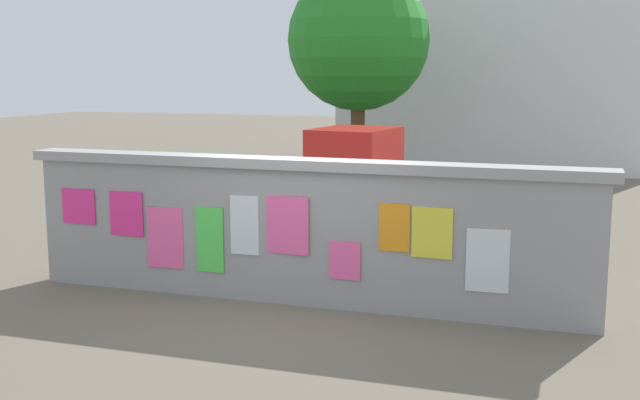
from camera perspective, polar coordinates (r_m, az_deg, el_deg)
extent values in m
plane|color=#6B6051|center=(17.23, 7.53, -0.05)|extent=(60.00, 60.00, 0.00)
cube|color=gray|center=(9.47, -1.53, -2.65)|extent=(7.02, 0.30, 1.64)
cube|color=#979797|center=(9.33, -1.55, 2.65)|extent=(7.22, 0.42, 0.12)
cube|color=#F42D8C|center=(10.67, -17.11, -0.44)|extent=(0.50, 0.03, 0.46)
cube|color=#F42D8C|center=(10.29, -13.88, -0.97)|extent=(0.49, 0.03, 0.57)
cube|color=#F9599E|center=(10.06, -11.17, -2.70)|extent=(0.50, 0.02, 0.78)
cube|color=#4CD84C|center=(9.77, -8.00, -2.87)|extent=(0.37, 0.02, 0.82)
cube|color=silver|center=(9.54, -5.50, -1.84)|extent=(0.37, 0.02, 0.72)
cube|color=#F9599E|center=(9.32, -2.38, -1.85)|extent=(0.54, 0.04, 0.70)
cube|color=#F9599E|center=(9.18, 1.79, -4.42)|extent=(0.39, 0.02, 0.45)
cube|color=orange|center=(8.94, 5.41, -2.01)|extent=(0.36, 0.02, 0.55)
cube|color=yellow|center=(8.87, 8.13, -2.38)|extent=(0.46, 0.02, 0.58)
cube|color=silver|center=(8.84, 12.06, -4.33)|extent=(0.47, 0.03, 0.71)
cylinder|color=black|center=(12.76, 0.97, -1.68)|extent=(0.72, 0.29, 0.70)
cylinder|color=black|center=(13.93, 3.19, -0.75)|extent=(0.72, 0.29, 0.70)
cylinder|color=black|center=(11.96, 11.94, -2.63)|extent=(0.72, 0.29, 0.70)
cylinder|color=black|center=(13.20, 13.28, -1.55)|extent=(0.72, 0.29, 0.70)
cube|color=red|center=(13.19, 2.55, 1.98)|extent=(1.38, 1.64, 1.50)
cube|color=brown|center=(12.64, 10.07, 0.15)|extent=(2.57, 1.79, 0.90)
cylinder|color=black|center=(11.90, -8.52, -2.84)|extent=(0.61, 0.21, 0.60)
cylinder|color=black|center=(12.32, -14.35, -2.61)|extent=(0.61, 0.23, 0.60)
cube|color=#197233|center=(12.04, -11.53, -1.42)|extent=(1.03, 0.42, 0.32)
cube|color=black|center=(12.07, -12.45, -0.55)|extent=(0.59, 0.32, 0.10)
cube|color=#262626|center=(11.82, -9.05, -0.21)|extent=(0.14, 0.56, 0.03)
cylinder|color=black|center=(15.92, -6.56, 0.40)|extent=(0.65, 0.19, 0.66)
cylinder|color=black|center=(15.30, -3.48, 0.08)|extent=(0.65, 0.19, 0.66)
cube|color=black|center=(15.58, -5.06, 0.90)|extent=(0.93, 0.26, 0.06)
cylinder|color=black|center=(15.46, -4.63, 1.66)|extent=(0.04, 0.04, 0.40)
cube|color=black|center=(15.43, -4.64, 2.40)|extent=(0.21, 0.12, 0.05)
cube|color=black|center=(15.82, -6.46, 2.35)|extent=(0.14, 0.44, 0.03)
cylinder|color=#3F994C|center=(10.01, 8.28, -4.57)|extent=(0.12, 0.12, 0.80)
cylinder|color=#3F994C|center=(9.92, 7.40, -4.68)|extent=(0.12, 0.12, 0.80)
cylinder|color=yellow|center=(9.82, 7.93, -0.66)|extent=(0.48, 0.48, 0.60)
sphere|color=#8C664C|center=(9.76, 7.99, 1.72)|extent=(0.22, 0.22, 0.22)
cylinder|color=purple|center=(11.14, -4.91, -3.08)|extent=(0.12, 0.12, 0.80)
cylinder|color=purple|center=(11.29, -4.43, -2.91)|extent=(0.12, 0.12, 0.80)
cylinder|color=#338CBF|center=(11.08, -4.71, 0.55)|extent=(0.39, 0.39, 0.60)
sphere|color=#8C664C|center=(11.03, -4.74, 2.65)|extent=(0.22, 0.22, 0.22)
cylinder|color=brown|center=(19.24, 2.75, 4.51)|extent=(0.34, 0.34, 2.34)
sphere|color=#228322|center=(19.19, 2.80, 11.55)|extent=(3.41, 3.41, 3.41)
cube|color=silver|center=(25.07, 12.95, 9.89)|extent=(8.72, 6.01, 6.26)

